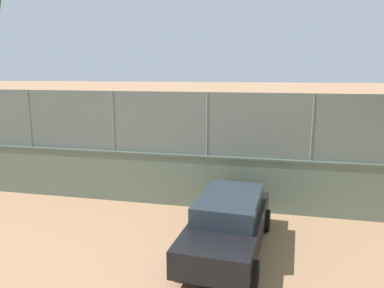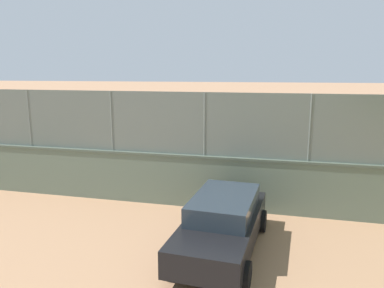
# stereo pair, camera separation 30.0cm
# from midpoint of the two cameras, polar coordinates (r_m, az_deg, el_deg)

# --- Properties ---
(ground_plane) EXTENTS (260.00, 260.00, 0.00)m
(ground_plane) POSITION_cam_midpoint_polar(r_m,az_deg,el_deg) (22.79, -3.44, -0.22)
(ground_plane) COLOR tan
(perimeter_wall) EXTENTS (26.68, 1.22, 1.79)m
(perimeter_wall) POSITION_cam_midpoint_polar(r_m,az_deg,el_deg) (15.04, -22.70, -3.58)
(perimeter_wall) COLOR slate
(perimeter_wall) RESTS_ON ground_plane
(fence_panel_on_wall) EXTENTS (26.21, 0.93, 2.07)m
(fence_panel_on_wall) POSITION_cam_midpoint_polar(r_m,az_deg,el_deg) (14.69, -23.26, 3.69)
(fence_panel_on_wall) COLOR slate
(fence_panel_on_wall) RESTS_ON perimeter_wall
(player_at_service_line) EXTENTS (1.27, 0.79, 1.68)m
(player_at_service_line) POSITION_cam_midpoint_polar(r_m,az_deg,el_deg) (20.91, 11.11, 1.33)
(player_at_service_line) COLOR navy
(player_at_service_line) RESTS_ON ground_plane
(player_baseline_waiting) EXTENTS (0.88, 0.97, 1.58)m
(player_baseline_waiting) POSITION_cam_midpoint_polar(r_m,az_deg,el_deg) (18.06, 5.79, -0.28)
(player_baseline_waiting) COLOR #591919
(player_baseline_waiting) RESTS_ON ground_plane
(sports_ball) EXTENTS (0.08, 0.08, 0.08)m
(sports_ball) POSITION_cam_midpoint_polar(r_m,az_deg,el_deg) (19.15, 8.97, -2.43)
(sports_ball) COLOR #3399D8
(sports_ball) RESTS_ON ground_plane
(parked_car_black) EXTENTS (2.21, 4.53, 1.42)m
(parked_car_black) POSITION_cam_midpoint_polar(r_m,az_deg,el_deg) (9.60, 5.67, -11.92)
(parked_car_black) COLOR black
(parked_car_black) RESTS_ON ground_plane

